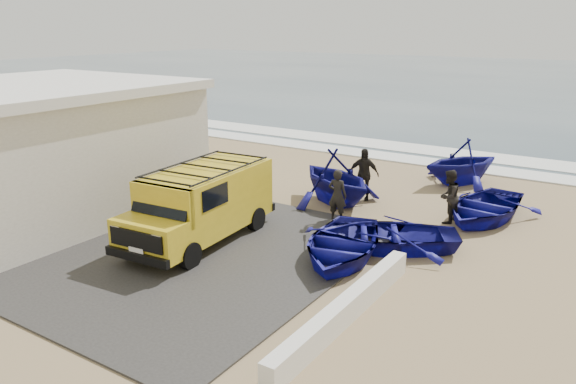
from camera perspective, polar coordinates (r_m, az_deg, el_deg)
The scene contains 16 objects.
ground at distance 17.27m, azimuth -4.38°, elevation -4.26°, with size 160.00×160.00×0.00m, color #987F58.
slab at distance 17.16m, azimuth -13.81°, elevation -4.78°, with size 12.00×10.00×0.05m, color #373532.
ocean at distance 69.76m, azimuth 25.10°, elevation 10.09°, with size 180.00×88.00×0.01m, color #385166.
surf_line at distance 27.36m, azimuth 11.00°, elevation 3.44°, with size 180.00×1.60×0.06m, color white.
surf_wash at distance 29.65m, azimuth 12.84°, elevation 4.32°, with size 180.00×2.20×0.04m, color white.
building at distance 20.81m, azimuth -24.76°, elevation 4.07°, with size 8.40×9.40×4.30m.
parapet at distance 12.40m, azimuth 5.91°, elevation -11.74°, with size 0.35×6.00×0.55m, color silver.
van at distance 16.52m, azimuth -8.77°, elevation -1.00°, with size 2.41×5.32×2.23m.
boat_near_left at distance 15.41m, azimuth 5.47°, elevation -5.27°, with size 2.89×4.05×0.84m, color navy.
boat_near_right at distance 16.28m, azimuth 10.03°, elevation -4.27°, with size 2.84×3.98×0.82m, color navy.
boat_mid_left at distance 19.88m, azimuth 4.87°, elevation 1.53°, with size 3.22×3.73×1.96m, color navy.
boat_mid_right at distance 19.45m, azimuth 19.28°, elevation -1.43°, with size 2.94×4.12×0.85m, color navy.
boat_far_left at distance 23.38m, azimuth 17.23°, elevation 2.98°, with size 3.02×3.50×1.84m, color navy.
fisherman_front at distance 18.13m, azimuth 5.04°, elevation -0.36°, with size 0.63×0.41×1.73m, color black.
fisherman_middle at distance 18.66m, azimuth 15.99°, elevation -0.44°, with size 0.85×0.66×1.74m, color black.
fisherman_back at distance 20.48m, azimuth 7.68°, elevation 1.81°, with size 1.12×0.47×1.91m, color black.
Camera 1 is at (9.85, -12.78, 6.16)m, focal length 35.00 mm.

